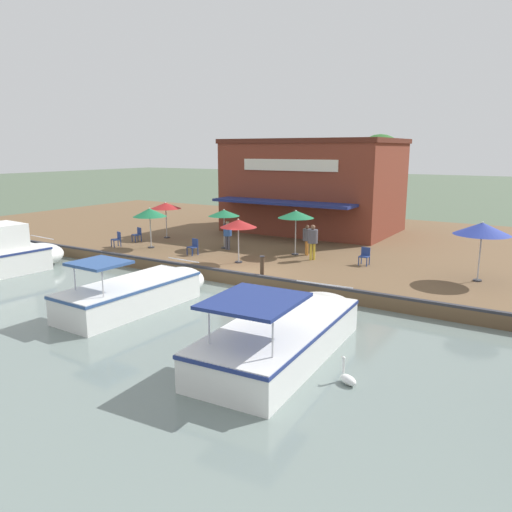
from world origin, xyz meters
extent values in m
plane|color=#4C5B47|center=(0.00, 0.00, 0.00)|extent=(220.00, 220.00, 0.00)
cube|color=brown|center=(-11.00, 0.00, 0.30)|extent=(22.00, 56.00, 0.60)
cube|color=#2D2D33|center=(-0.10, 0.00, 0.65)|extent=(0.20, 50.40, 0.10)
cube|color=brown|center=(-13.16, -2.66, 3.52)|extent=(7.13, 10.79, 5.84)
cube|color=#522318|center=(-13.16, -2.66, 6.59)|extent=(7.27, 11.00, 0.30)
cube|color=navy|center=(-8.69, -2.66, 2.90)|extent=(1.80, 9.17, 0.16)
cube|color=silver|center=(-9.55, -2.66, 5.12)|extent=(0.08, 6.47, 0.70)
cylinder|color=#B7B7B7|center=(-2.02, -1.40, 1.60)|extent=(0.06, 0.06, 2.01)
cylinder|color=#2D2D33|center=(-2.02, -1.40, 0.63)|extent=(0.36, 0.36, 0.06)
cone|color=maroon|center=(-2.02, -1.40, 2.55)|extent=(1.79, 1.79, 0.38)
cone|color=white|center=(-2.02, -1.40, 2.57)|extent=(1.11, 1.11, 0.31)
sphere|color=white|center=(-2.02, -1.40, 2.74)|extent=(0.08, 0.08, 0.08)
cylinder|color=#B7B7B7|center=(-2.56, -7.72, 1.64)|extent=(0.06, 0.06, 2.09)
cylinder|color=#2D2D33|center=(-2.56, -7.72, 0.63)|extent=(0.36, 0.36, 0.06)
cone|color=#19663D|center=(-2.56, -7.72, 2.62)|extent=(1.88, 1.88, 0.47)
cone|color=silver|center=(-2.56, -7.72, 2.64)|extent=(1.16, 1.16, 0.37)
sphere|color=silver|center=(-2.56, -7.72, 2.85)|extent=(0.08, 0.08, 0.08)
cylinder|color=#B7B7B7|center=(-4.63, -4.10, 1.63)|extent=(0.06, 0.06, 2.06)
cylinder|color=#2D2D33|center=(-4.63, -4.10, 0.63)|extent=(0.36, 0.36, 0.06)
cone|color=#19663D|center=(-4.63, -4.10, 2.60)|extent=(1.75, 1.75, 0.35)
cone|color=silver|center=(-4.63, -4.10, 2.62)|extent=(1.08, 1.08, 0.28)
sphere|color=silver|center=(-4.63, -4.10, 2.78)|extent=(0.08, 0.08, 0.08)
cylinder|color=#B7B7B7|center=(-5.15, 0.12, 1.71)|extent=(0.06, 0.06, 2.21)
cylinder|color=#2D2D33|center=(-5.15, 0.12, 0.63)|extent=(0.36, 0.36, 0.06)
cone|color=#19663D|center=(-5.15, 0.12, 2.75)|extent=(1.89, 1.89, 0.38)
cone|color=silver|center=(-5.15, 0.12, 2.77)|extent=(1.17, 1.17, 0.31)
sphere|color=silver|center=(-5.15, 0.12, 2.95)|extent=(0.08, 0.08, 0.08)
cylinder|color=#B7B7B7|center=(-4.40, 9.17, 1.76)|extent=(0.06, 0.06, 2.32)
cylinder|color=#2D2D33|center=(-4.40, 9.17, 0.63)|extent=(0.36, 0.36, 0.06)
cone|color=navy|center=(-4.40, 9.17, 2.85)|extent=(2.30, 2.30, 0.51)
cone|color=white|center=(-4.40, 9.17, 2.87)|extent=(1.42, 1.42, 0.41)
sphere|color=white|center=(-4.40, 9.17, 3.10)|extent=(0.08, 0.08, 0.08)
cylinder|color=#B7B7B7|center=(-5.50, -9.15, 1.64)|extent=(0.06, 0.06, 2.09)
cylinder|color=#2D2D33|center=(-5.50, -9.15, 0.63)|extent=(0.36, 0.36, 0.06)
cone|color=maroon|center=(-5.50, -9.15, 2.63)|extent=(1.92, 1.92, 0.37)
cone|color=white|center=(-5.50, -9.15, 2.65)|extent=(1.19, 1.19, 0.30)
sphere|color=white|center=(-5.50, -9.15, 2.82)|extent=(0.08, 0.08, 0.08)
cube|color=navy|center=(-3.27, -9.65, 0.81)|extent=(0.05, 0.05, 0.42)
cube|color=navy|center=(-3.38, -10.04, 0.81)|extent=(0.05, 0.05, 0.42)
cube|color=navy|center=(-3.65, -9.54, 0.81)|extent=(0.05, 0.05, 0.42)
cube|color=navy|center=(-3.76, -9.93, 0.81)|extent=(0.05, 0.05, 0.42)
cube|color=navy|center=(-3.52, -9.79, 1.03)|extent=(0.54, 0.54, 0.05)
cube|color=navy|center=(-3.71, -9.73, 1.25)|extent=(0.16, 0.43, 0.40)
cube|color=navy|center=(-2.00, -4.31, 0.81)|extent=(0.05, 0.05, 0.42)
cube|color=navy|center=(-2.07, -4.70, 0.81)|extent=(0.05, 0.05, 0.42)
cube|color=navy|center=(-2.39, -4.24, 0.81)|extent=(0.05, 0.05, 0.42)
cube|color=navy|center=(-2.46, -4.63, 0.81)|extent=(0.05, 0.05, 0.42)
cube|color=navy|center=(-2.23, -4.47, 1.03)|extent=(0.51, 0.51, 0.05)
cube|color=navy|center=(-2.43, -4.43, 1.25)|extent=(0.12, 0.44, 0.40)
cube|color=navy|center=(-4.52, 4.26, 0.81)|extent=(0.04, 0.04, 0.42)
cube|color=navy|center=(-4.51, 3.86, 0.81)|extent=(0.04, 0.04, 0.42)
cube|color=navy|center=(-4.92, 4.25, 0.81)|extent=(0.04, 0.04, 0.42)
cube|color=navy|center=(-4.91, 3.85, 0.81)|extent=(0.04, 0.04, 0.42)
cube|color=navy|center=(-4.71, 4.06, 1.03)|extent=(0.45, 0.45, 0.05)
cube|color=navy|center=(-4.91, 4.05, 1.25)|extent=(0.05, 0.44, 0.40)
cube|color=navy|center=(-1.46, -9.50, 0.81)|extent=(0.05, 0.05, 0.42)
cube|color=navy|center=(-1.60, -9.88, 0.81)|extent=(0.05, 0.05, 0.42)
cube|color=navy|center=(-1.83, -9.36, 0.81)|extent=(0.05, 0.05, 0.42)
cube|color=navy|center=(-1.97, -9.73, 0.81)|extent=(0.05, 0.05, 0.42)
cube|color=navy|center=(-1.72, -9.62, 1.03)|extent=(0.57, 0.57, 0.05)
cube|color=navy|center=(-1.90, -9.55, 1.25)|extent=(0.19, 0.43, 0.40)
cylinder|color=#4C4C56|center=(-4.39, -3.62, 0.99)|extent=(0.13, 0.13, 0.78)
cylinder|color=#4C4C56|center=(-4.38, -3.78, 0.99)|extent=(0.13, 0.13, 0.78)
cylinder|color=#2D5193|center=(-4.39, -3.70, 1.69)|extent=(0.46, 0.46, 0.62)
sphere|color=tan|center=(-4.39, -3.70, 2.11)|extent=(0.21, 0.21, 0.21)
cylinder|color=gold|center=(-4.56, 1.48, 1.03)|extent=(0.13, 0.13, 0.86)
cylinder|color=gold|center=(-4.42, 1.37, 1.03)|extent=(0.13, 0.13, 0.86)
cylinder|color=#4C4C56|center=(-4.49, 1.42, 1.81)|extent=(0.50, 0.50, 0.68)
sphere|color=brown|center=(-4.49, 1.42, 2.27)|extent=(0.23, 0.23, 0.23)
cylinder|color=orange|center=(-5.47, 0.61, 0.99)|extent=(0.13, 0.13, 0.78)
cylinder|color=orange|center=(-5.35, 0.72, 0.99)|extent=(0.13, 0.13, 0.78)
cylinder|color=#4C4C56|center=(-5.41, 0.66, 1.68)|extent=(0.45, 0.45, 0.61)
sphere|color=brown|center=(-5.41, 0.66, 2.09)|extent=(0.21, 0.21, 0.21)
ellipsoid|color=white|center=(2.19, -11.21, 0.67)|extent=(2.73, 2.69, 1.18)
cylinder|color=silver|center=(1.90, -11.19, 1.56)|extent=(0.21, 2.10, 0.04)
cube|color=white|center=(5.86, 5.27, 0.61)|extent=(6.72, 2.98, 1.05)
ellipsoid|color=white|center=(2.57, 5.09, 0.61)|extent=(2.46, 2.61, 1.05)
cube|color=navy|center=(5.86, 5.27, 1.05)|extent=(6.80, 3.02, 0.10)
cube|color=navy|center=(7.40, 5.35, 2.22)|extent=(2.68, 2.36, 0.09)
cylinder|color=silver|center=(8.12, 6.31, 1.68)|extent=(0.05, 0.05, 1.09)
cylinder|color=silver|center=(8.22, 4.48, 1.68)|extent=(0.05, 0.05, 1.09)
cylinder|color=silver|center=(2.30, 5.07, 1.43)|extent=(0.16, 2.09, 0.04)
cube|color=white|center=(4.99, -1.70, 0.62)|extent=(5.70, 2.35, 1.09)
ellipsoid|color=white|center=(2.19, -1.59, 0.62)|extent=(2.06, 2.10, 1.09)
cube|color=#2D4C84|center=(4.99, -1.70, 1.09)|extent=(5.76, 2.39, 0.10)
cube|color=#2D4C84|center=(6.31, -1.75, 2.16)|extent=(1.74, 1.88, 0.10)
cylinder|color=silver|center=(6.84, -1.02, 1.66)|extent=(0.05, 0.05, 0.99)
cylinder|color=silver|center=(6.79, -2.51, 1.66)|extent=(0.05, 0.05, 0.99)
cylinder|color=silver|center=(1.95, -1.58, 1.47)|extent=(0.10, 1.71, 0.04)
cylinder|color=#473323|center=(-0.35, 0.94, 1.03)|extent=(0.18, 0.18, 0.86)
cylinder|color=#2D2D33|center=(-0.35, 0.94, 1.48)|extent=(0.22, 0.22, 0.04)
ellipsoid|color=white|center=(6.47, 7.65, 0.20)|extent=(0.53, 0.62, 0.24)
cylinder|color=white|center=(6.37, 7.47, 0.52)|extent=(0.07, 0.07, 0.40)
sphere|color=white|center=(6.36, 7.46, 0.72)|extent=(0.10, 0.10, 0.10)
cone|color=orange|center=(6.32, 7.40, 0.72)|extent=(0.07, 0.07, 0.04)
cylinder|color=brown|center=(-16.36, 0.79, 2.34)|extent=(0.33, 0.33, 3.48)
sphere|color=#2D6028|center=(-16.36, 0.79, 5.38)|extent=(3.44, 3.44, 3.44)
sphere|color=#2D6028|center=(-15.67, 0.28, 5.03)|extent=(2.41, 2.41, 2.41)
camera|label=1|loc=(17.95, 11.89, 6.07)|focal=35.00mm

